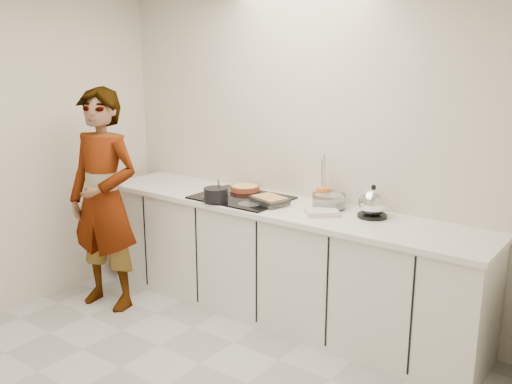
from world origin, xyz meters
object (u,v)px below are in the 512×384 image
Objects in this scene: tart_dish at (245,188)px; kettle at (373,204)px; cook at (104,200)px; saucepan at (216,194)px; baking_dish at (270,200)px; utensil_crock at (323,196)px; hob at (242,198)px; mixing_bowl at (329,202)px.

kettle is (1.17, -0.05, 0.06)m from tart_dish.
tart_dish is 1.14m from cook.
saucepan reaches higher than baking_dish.
kettle is at bearing 12.08° from baking_dish.
cook is at bearing -150.10° from utensil_crock.
hob is 2.53× the size of tart_dish.
baking_dish is at bearing -142.91° from utensil_crock.
kettle is (1.14, 0.36, 0.03)m from saucepan.
saucepan is 0.42m from baking_dish.
tart_dish is (-0.11, 0.18, 0.03)m from hob.
baking_dish is 0.17× the size of cook.
mixing_bowl is at bearing 24.35° from baking_dish.
baking_dish is (0.29, -0.03, 0.04)m from hob.
utensil_crock is 1.74m from cook.
tart_dish is 0.16× the size of cook.
hob is 1.08m from kettle.
tart_dish is 1.34× the size of saucepan.
saucepan reaches higher than tart_dish.
hob is at bearing -59.77° from tart_dish.
utensil_crock is (0.62, 0.22, 0.06)m from hob.
kettle is at bearing 7.42° from hob.
baking_dish is (0.40, -0.21, 0.01)m from tart_dish.
hob is at bearing 26.15° from cook.
cook is (-1.18, -0.62, -0.06)m from baking_dish.
utensil_crock reaches higher than tart_dish.
tart_dish is at bearing 177.75° from kettle.
hob is 3.38× the size of saucepan.
kettle reaches higher than hob.
kettle is (1.06, 0.14, 0.09)m from hob.
cook reaches higher than tart_dish.
utensil_crock reaches higher than mixing_bowl.
kettle reaches higher than baking_dish.
tart_dish reaches higher than hob.
kettle reaches higher than utensil_crock.
utensil_crock is at bearing 19.51° from hob.
hob is 0.30m from baking_dish.
hob is 0.40× the size of cook.
tart_dish is 0.92× the size of baking_dish.
mixing_bowl is 1.03× the size of kettle.
tart_dish is at bearing -177.27° from utensil_crock.
tart_dish is 0.73m from utensil_crock.
baking_dish is at bearing -5.09° from hob.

